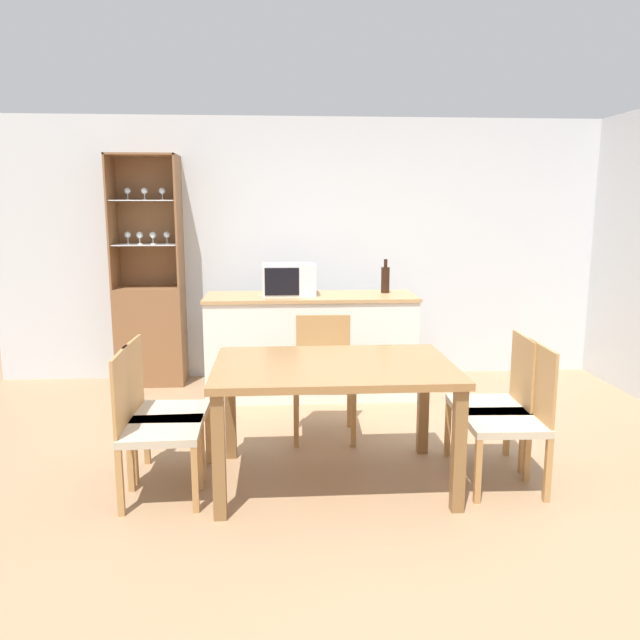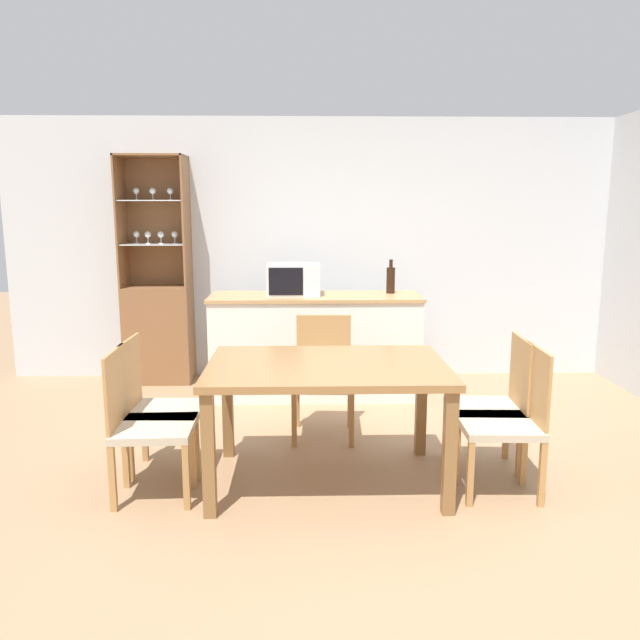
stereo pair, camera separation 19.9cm
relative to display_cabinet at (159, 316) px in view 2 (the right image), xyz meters
The scene contains 12 objects.
ground_plane 3.13m from the display_cabinet, 51.99° to the right, with size 18.00×18.00×0.00m, color #A37F5B.
wall_back 2.00m from the display_cabinet, ahead, with size 6.80×0.06×2.55m.
kitchen_counter 1.61m from the display_cabinet, 18.56° to the right, with size 1.88×0.62×0.92m.
display_cabinet is the anchor object (origin of this frame).
dining_table 2.82m from the display_cabinet, 56.45° to the right, with size 1.45×0.98×0.76m.
dining_chair_side_left_near 2.56m from the display_cabinet, 78.89° to the right, with size 0.46×0.46×0.89m.
dining_chair_side_left_far 2.27m from the display_cabinet, 77.43° to the right, with size 0.46×0.46×0.89m.
dining_chair_side_right_far 3.44m from the display_cabinet, 40.03° to the right, with size 0.47×0.47×0.89m.
dining_chair_head_far 2.19m from the display_cabinet, 44.16° to the right, with size 0.47×0.47×0.89m.
dining_chair_side_right_near 3.63m from the display_cabinet, 43.58° to the right, with size 0.46×0.46×0.89m.
microwave 1.47m from the display_cabinet, 20.17° to the right, with size 0.47×0.33×0.28m.
wine_bottle 2.28m from the display_cabinet, 10.33° to the right, with size 0.08×0.08×0.31m.
Camera 2 is at (-0.46, -3.60, 1.70)m, focal length 35.00 mm.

